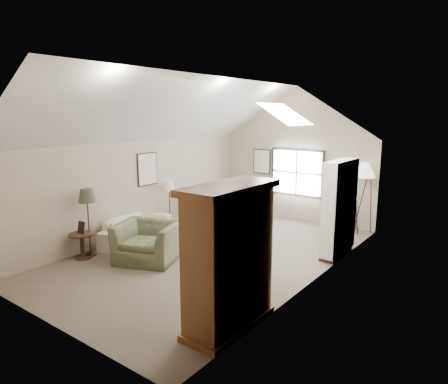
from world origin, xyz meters
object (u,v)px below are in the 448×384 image
Objects in this scene: armoire at (229,258)px; side_chair at (345,214)px; side_table at (82,246)px; sofa at (137,228)px; armchair_near at (148,242)px; coffee_table at (237,235)px; armchair_far at (218,208)px.

side_chair is (-0.42, 6.04, -0.64)m from armoire.
side_chair is (3.96, 5.62, 0.18)m from side_table.
side_chair is at bearing -63.79° from sofa.
coffee_table is (0.93, 2.11, -0.20)m from armchair_near.
armchair_near is at bearing 84.69° from armchair_far.
armchair_near is 3.41m from armchair_far.
sofa reaches higher than side_table.
sofa is 5.64m from side_chair.
coffee_table is 1.53× the size of side_table.
armchair_near is at bearing -125.36° from side_chair.
armoire is at bearing -5.53° from side_table.
armoire is 5.92m from armchair_far.
armchair_far is at bearing 80.79° from side_table.
armoire is 2.52× the size of coffee_table.
armchair_far is at bearing -162.39° from side_chair.
side_chair reaches higher than coffee_table.
coffee_table is at bearing -79.06° from sofa.
coffee_table is at bearing 52.41° from side_table.
armoire is at bearing -57.06° from coffee_table.
armchair_far reaches higher than side_table.
armoire is 1.68× the size of armchair_near.
side_chair reaches higher than side_table.
armchair_near is 1.41× the size of side_chair.
coffee_table is 3.23m from side_chair.
coffee_table is 3.65m from side_table.
side_chair is (1.73, 2.72, 0.24)m from coffee_table.
armchair_far reaches higher than sofa.
sofa is 2.24× the size of armchair_far.
side_table is (-1.30, -0.79, -0.14)m from armchair_near.
side_table is (0.00, -1.60, -0.05)m from sofa.
sofa is 2.58m from coffee_table.
side_chair is at bearing 57.60° from coffee_table.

